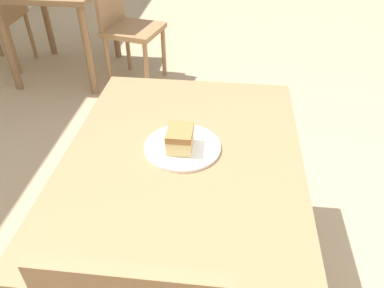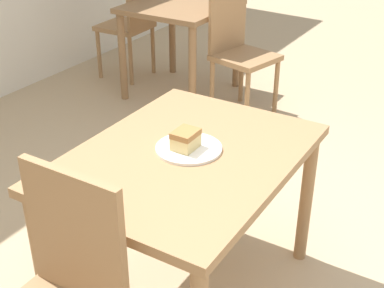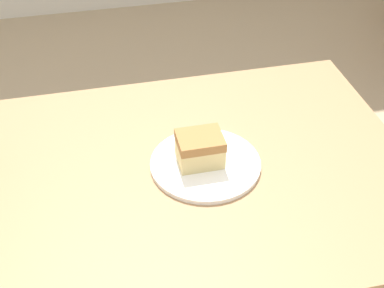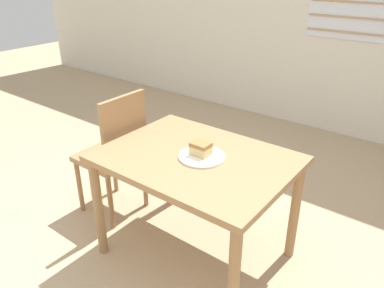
% 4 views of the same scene
% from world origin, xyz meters
% --- Properties ---
extents(dining_table_near, '(1.10, 0.83, 0.73)m').
position_xyz_m(dining_table_near, '(0.06, 0.48, 0.63)').
color(dining_table_near, '#9E754C').
rests_on(dining_table_near, ground_plane).
extents(plate, '(0.27, 0.27, 0.01)m').
position_xyz_m(plate, '(0.09, 0.48, 0.73)').
color(plate, white).
rests_on(plate, dining_table_near).
extents(cake_slice, '(0.11, 0.09, 0.08)m').
position_xyz_m(cake_slice, '(0.08, 0.49, 0.78)').
color(cake_slice, '#E0C67F').
rests_on(cake_slice, plate).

